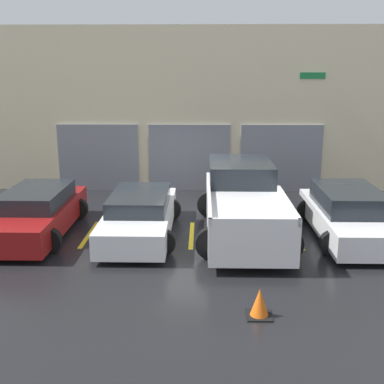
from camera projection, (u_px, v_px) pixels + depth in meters
ground_plane at (193, 213)px, 15.29m from camera, size 28.00×28.00×0.00m
shophouse_building at (195, 111)px, 17.74m from camera, size 15.20×0.68×5.95m
pickup_truck at (243, 203)px, 13.30m from camera, size 2.58×5.51×1.80m
sedan_white at (348, 214)px, 13.04m from camera, size 2.20×4.51×1.31m
sedan_side at (37, 213)px, 13.22m from camera, size 2.14×4.49×1.26m
van_right at (140, 215)px, 13.17m from camera, size 2.13×4.58×1.17m
parking_stripe_left at (89, 234)px, 13.32m from camera, size 0.12×2.20×0.01m
parking_stripe_centre at (192, 235)px, 13.26m from camera, size 0.12×2.20×0.01m
parking_stripe_right at (295, 236)px, 13.19m from camera, size 0.12×2.20×0.01m
traffic_cone at (259, 304)px, 8.86m from camera, size 0.47×0.47×0.55m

